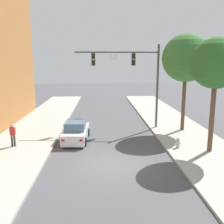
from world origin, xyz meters
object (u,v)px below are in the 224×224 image
Objects in this scene: traffic_signal_mast at (134,70)px; street_tree_second at (186,58)px; pedestrian_sidewalk_left_walker at (13,134)px; street_tree_nearest at (216,64)px; fire_hydrant at (178,143)px; car_lead_white at (76,132)px.

traffic_signal_mast is 0.90× the size of street_tree_second.
pedestrian_sidewalk_left_walker is 14.59m from street_tree_nearest.
traffic_signal_mast reaches higher than fire_hydrant.
pedestrian_sidewalk_left_walker is 0.20× the size of street_tree_second.
car_lead_white is (-4.96, -3.40, -4.66)m from traffic_signal_mast.
car_lead_white is 2.63× the size of pedestrian_sidewalk_left_walker.
fire_hydrant is at bearing -67.32° from traffic_signal_mast.
car_lead_white reaches higher than fire_hydrant.
pedestrian_sidewalk_left_walker is at bearing -151.78° from traffic_signal_mast.
traffic_signal_mast is 7.61m from car_lead_white.
street_tree_nearest reaches higher than fire_hydrant.
street_tree_second is at bearing 90.92° from street_tree_nearest.
pedestrian_sidewalk_left_walker is at bearing -163.99° from street_tree_second.
car_lead_white is 7.77m from fire_hydrant.
street_tree_second is at bearing 14.04° from car_lead_white.
fire_hydrant is 7.77m from street_tree_second.
street_tree_second reaches higher than street_tree_nearest.
car_lead_white is 4.62m from pedestrian_sidewalk_left_walker.
traffic_signal_mast is at bearing 28.22° from pedestrian_sidewalk_left_walker.
pedestrian_sidewalk_left_walker is (-9.28, -4.98, -4.32)m from traffic_signal_mast.
traffic_signal_mast is 7.96m from fire_hydrant.
street_tree_nearest is at bearing -21.74° from fire_hydrant.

